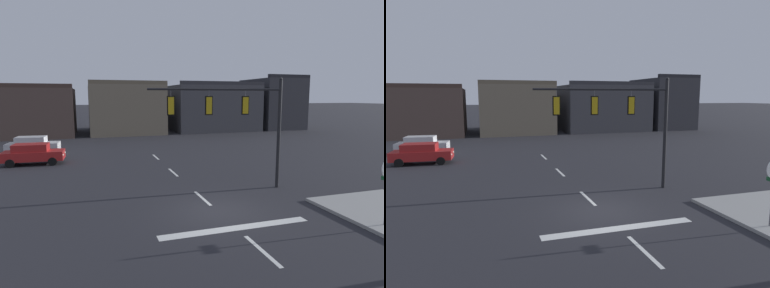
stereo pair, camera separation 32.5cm
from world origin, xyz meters
TOP-DOWN VIEW (x-y plane):
  - ground_plane at (0.00, 0.00)m, footprint 400.00×400.00m
  - stop_bar_paint at (0.00, -2.00)m, footprint 6.40×0.50m
  - lane_centreline at (0.00, 2.00)m, footprint 0.16×26.40m
  - signal_mast_near_side at (2.34, 2.96)m, footprint 7.40×1.13m
  - car_lot_nearside at (-9.61, 13.87)m, footprint 4.53×2.10m
  - car_lot_middle at (-10.33, 18.82)m, footprint 4.57×2.22m
  - building_row at (5.43, 34.91)m, footprint 45.10×13.65m

SIDE VIEW (x-z plane):
  - ground_plane at x=0.00m, z-range 0.00..0.00m
  - lane_centreline at x=0.00m, z-range 0.00..0.01m
  - stop_bar_paint at x=0.00m, z-range 0.00..0.01m
  - car_lot_nearside at x=-9.61m, z-range 0.05..1.66m
  - car_lot_middle at x=-10.33m, z-range 0.05..1.66m
  - building_row at x=5.43m, z-range -0.78..7.69m
  - signal_mast_near_side at x=2.34m, z-range 1.13..7.39m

